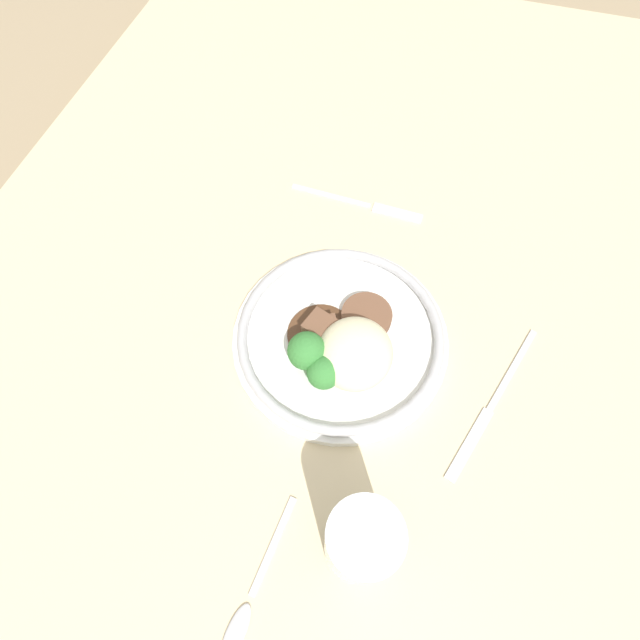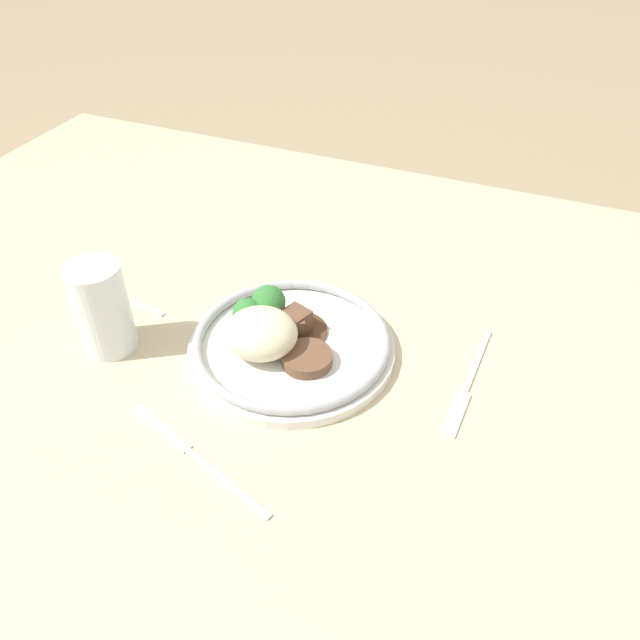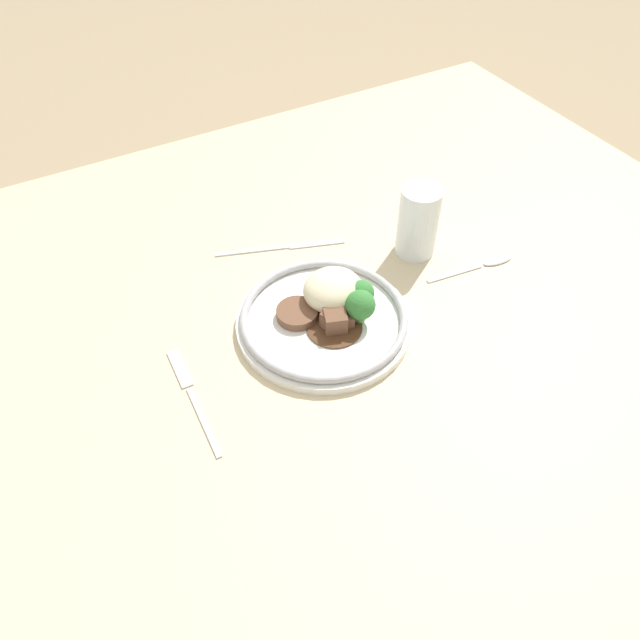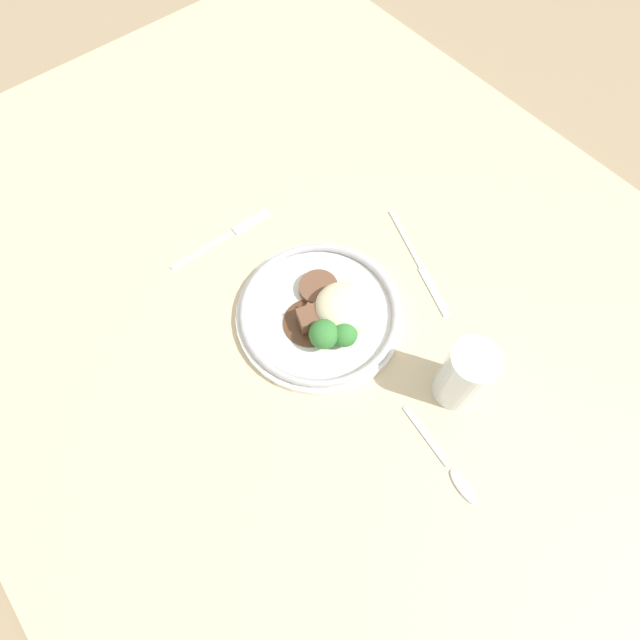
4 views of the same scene
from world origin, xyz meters
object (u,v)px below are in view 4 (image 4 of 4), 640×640
object	(u,v)px
knife	(419,265)
spoon	(454,473)
plate	(324,313)
juice_glass	(463,377)
fork	(231,233)

from	to	relation	value
knife	spoon	distance (m)	0.33
plate	knife	distance (m)	0.18
juice_glass	knife	size ratio (longest dim) A/B	0.57
juice_glass	knife	world-z (taller)	juice_glass
knife	spoon	xyz separation A→B (m)	(0.26, -0.19, 0.00)
spoon	knife	bearing A→B (deg)	150.12
knife	plate	bearing A→B (deg)	-78.11
juice_glass	spoon	world-z (taller)	juice_glass
plate	fork	world-z (taller)	plate
fork	spoon	size ratio (longest dim) A/B	1.23
fork	juice_glass	bearing A→B (deg)	-75.37
plate	juice_glass	world-z (taller)	juice_glass
plate	spoon	bearing A→B (deg)	-2.75
plate	knife	xyz separation A→B (m)	(0.02, 0.18, -0.02)
fork	plate	bearing A→B (deg)	-82.67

